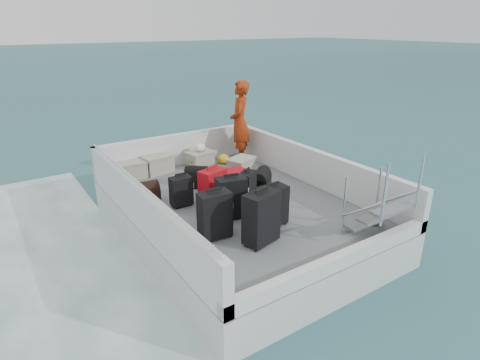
{
  "coord_description": "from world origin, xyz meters",
  "views": [
    {
      "loc": [
        -3.53,
        -5.4,
        3.57
      ],
      "look_at": [
        0.11,
        0.06,
        1.0
      ],
      "focal_mm": 30.0,
      "sensor_mm": 36.0,
      "label": 1
    }
  ],
  "objects_px": {
    "suitcase_5": "(213,187)",
    "suitcase_6": "(272,206)",
    "suitcase_0": "(215,216)",
    "suitcase_3": "(261,218)",
    "suitcase_4": "(231,198)",
    "crate_3": "(241,167)",
    "suitcase_7": "(247,187)",
    "suitcase_2": "(181,192)",
    "suitcase_8": "(230,181)",
    "crate_0": "(133,170)",
    "passenger": "(240,122)",
    "crate_2": "(200,160)",
    "crate_1": "(158,165)"
  },
  "relations": [
    {
      "from": "suitcase_0",
      "to": "suitcase_4",
      "type": "bearing_deg",
      "value": 41.97
    },
    {
      "from": "suitcase_0",
      "to": "suitcase_5",
      "type": "bearing_deg",
      "value": 65.93
    },
    {
      "from": "crate_3",
      "to": "crate_0",
      "type": "bearing_deg",
      "value": 151.92
    },
    {
      "from": "suitcase_7",
      "to": "passenger",
      "type": "bearing_deg",
      "value": 25.63
    },
    {
      "from": "suitcase_5",
      "to": "crate_2",
      "type": "relative_size",
      "value": 1.2
    },
    {
      "from": "suitcase_3",
      "to": "suitcase_2",
      "type": "bearing_deg",
      "value": 89.01
    },
    {
      "from": "suitcase_6",
      "to": "crate_0",
      "type": "xyz_separation_m",
      "value": [
        -1.08,
        3.22,
        -0.16
      ]
    },
    {
      "from": "suitcase_7",
      "to": "suitcase_2",
      "type": "bearing_deg",
      "value": 122.06
    },
    {
      "from": "suitcase_0",
      "to": "suitcase_3",
      "type": "relative_size",
      "value": 0.92
    },
    {
      "from": "suitcase_7",
      "to": "suitcase_8",
      "type": "xyz_separation_m",
      "value": [
        0.06,
        0.68,
        -0.12
      ]
    },
    {
      "from": "suitcase_3",
      "to": "suitcase_6",
      "type": "height_order",
      "value": "suitcase_3"
    },
    {
      "from": "crate_2",
      "to": "suitcase_2",
      "type": "bearing_deg",
      "value": -127.56
    },
    {
      "from": "crate_1",
      "to": "crate_3",
      "type": "relative_size",
      "value": 1.11
    },
    {
      "from": "crate_3",
      "to": "suitcase_2",
      "type": "bearing_deg",
      "value": -156.89
    },
    {
      "from": "crate_0",
      "to": "suitcase_2",
      "type": "bearing_deg",
      "value": -82.94
    },
    {
      "from": "suitcase_0",
      "to": "suitcase_2",
      "type": "height_order",
      "value": "suitcase_0"
    },
    {
      "from": "suitcase_5",
      "to": "suitcase_2",
      "type": "bearing_deg",
      "value": 138.62
    },
    {
      "from": "suitcase_8",
      "to": "crate_2",
      "type": "bearing_deg",
      "value": -1.75
    },
    {
      "from": "crate_1",
      "to": "crate_2",
      "type": "xyz_separation_m",
      "value": [
        0.93,
        -0.16,
        -0.02
      ]
    },
    {
      "from": "suitcase_2",
      "to": "crate_2",
      "type": "xyz_separation_m",
      "value": [
        1.25,
        1.63,
        -0.11
      ]
    },
    {
      "from": "crate_2",
      "to": "suitcase_4",
      "type": "bearing_deg",
      "value": -107.37
    },
    {
      "from": "crate_3",
      "to": "suitcase_8",
      "type": "bearing_deg",
      "value": -139.76
    },
    {
      "from": "crate_2",
      "to": "suitcase_3",
      "type": "bearing_deg",
      "value": -104.18
    },
    {
      "from": "crate_3",
      "to": "suitcase_3",
      "type": "bearing_deg",
      "value": -118.2
    },
    {
      "from": "crate_1",
      "to": "suitcase_7",
      "type": "bearing_deg",
      "value": -72.05
    },
    {
      "from": "suitcase_2",
      "to": "suitcase_8",
      "type": "height_order",
      "value": "suitcase_2"
    },
    {
      "from": "suitcase_8",
      "to": "passenger",
      "type": "distance_m",
      "value": 1.78
    },
    {
      "from": "suitcase_0",
      "to": "passenger",
      "type": "distance_m",
      "value": 3.56
    },
    {
      "from": "suitcase_4",
      "to": "passenger",
      "type": "distance_m",
      "value": 2.9
    },
    {
      "from": "suitcase_7",
      "to": "crate_1",
      "type": "relative_size",
      "value": 0.93
    },
    {
      "from": "suitcase_5",
      "to": "suitcase_6",
      "type": "xyz_separation_m",
      "value": [
        0.37,
        -1.18,
        0.01
      ]
    },
    {
      "from": "suitcase_0",
      "to": "crate_0",
      "type": "distance_m",
      "value": 3.08
    },
    {
      "from": "suitcase_4",
      "to": "suitcase_5",
      "type": "xyz_separation_m",
      "value": [
        0.01,
        0.61,
        -0.03
      ]
    },
    {
      "from": "suitcase_8",
      "to": "suitcase_7",
      "type": "bearing_deg",
      "value": 178.26
    },
    {
      "from": "suitcase_2",
      "to": "suitcase_6",
      "type": "xyz_separation_m",
      "value": [
        0.85,
        -1.43,
        0.06
      ]
    },
    {
      "from": "suitcase_0",
      "to": "suitcase_4",
      "type": "height_order",
      "value": "suitcase_0"
    },
    {
      "from": "suitcase_0",
      "to": "crate_3",
      "type": "height_order",
      "value": "suitcase_0"
    },
    {
      "from": "passenger",
      "to": "suitcase_0",
      "type": "bearing_deg",
      "value": -3.29
    },
    {
      "from": "suitcase_5",
      "to": "suitcase_8",
      "type": "relative_size",
      "value": 0.81
    },
    {
      "from": "suitcase_0",
      "to": "crate_1",
      "type": "relative_size",
      "value": 1.23
    },
    {
      "from": "crate_3",
      "to": "suitcase_4",
      "type": "bearing_deg",
      "value": -128.39
    },
    {
      "from": "suitcase_5",
      "to": "suitcase_8",
      "type": "distance_m",
      "value": 0.79
    },
    {
      "from": "suitcase_8",
      "to": "passenger",
      "type": "height_order",
      "value": "passenger"
    },
    {
      "from": "suitcase_7",
      "to": "crate_0",
      "type": "height_order",
      "value": "suitcase_7"
    },
    {
      "from": "suitcase_3",
      "to": "crate_3",
      "type": "height_order",
      "value": "suitcase_3"
    },
    {
      "from": "crate_3",
      "to": "suitcase_0",
      "type": "bearing_deg",
      "value": -131.99
    },
    {
      "from": "suitcase_0",
      "to": "crate_2",
      "type": "height_order",
      "value": "suitcase_0"
    },
    {
      "from": "suitcase_0",
      "to": "crate_0",
      "type": "bearing_deg",
      "value": 97.27
    },
    {
      "from": "suitcase_0",
      "to": "suitcase_4",
      "type": "relative_size",
      "value": 1.04
    },
    {
      "from": "suitcase_2",
      "to": "suitcase_6",
      "type": "height_order",
      "value": "suitcase_6"
    }
  ]
}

